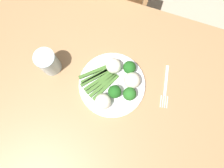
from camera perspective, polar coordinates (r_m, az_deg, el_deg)
The scene contains 13 objects.
ground_plane at distance 1.60m, azimuth -2.90°, elevation -7.22°, with size 6.00×6.00×0.02m, color #B7A88E.
dining_table at distance 0.94m, azimuth -4.93°, elevation -3.59°, with size 1.29×0.84×0.78m.
chair at distance 1.29m, azimuth -0.67°, elevation 20.80°, with size 0.40×0.40×0.87m.
plate at distance 0.81m, azimuth 0.00°, elevation -0.19°, with size 0.25×0.25×0.01m, color white.
asparagus_bundle at distance 0.81m, azimuth -3.40°, elevation 1.06°, with size 0.14×0.15×0.01m.
broccoli_back_right at distance 0.77m, azimuth 0.70°, elevation -2.06°, with size 0.05×0.05×0.06m.
broccoli_front_left at distance 0.79m, azimuth 4.62°, elevation 4.39°, with size 0.05×0.05×0.06m.
broccoli_outer_edge at distance 0.77m, azimuth 4.66°, elevation -2.66°, with size 0.05×0.05×0.06m.
cauliflower_edge at distance 0.80m, azimuth 0.44°, elevation 4.84°, with size 0.06×0.06×0.06m, color white.
cauliflower_right at distance 0.78m, azimuth 5.35°, elevation 0.95°, with size 0.06×0.06×0.06m, color silver.
cauliflower_near_fork at distance 0.77m, azimuth -2.39°, elevation -4.66°, with size 0.06×0.06×0.06m, color white.
fork at distance 0.84m, azimuth 13.92°, elevation -0.77°, with size 0.05×0.17×0.00m.
water_glass at distance 0.82m, azimuth -16.50°, elevation 5.53°, with size 0.07×0.07×0.11m, color silver.
Camera 1 is at (-0.12, 0.11, 1.58)m, focal length 34.61 mm.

